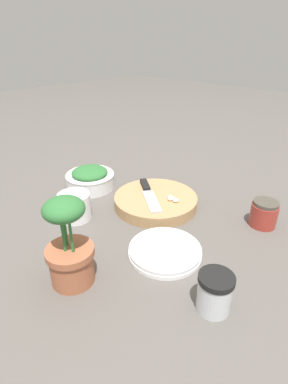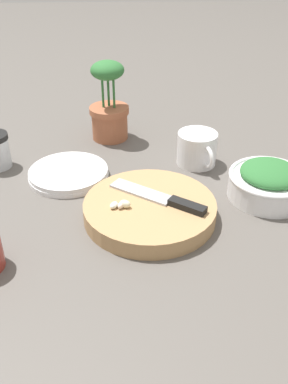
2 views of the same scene
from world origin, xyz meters
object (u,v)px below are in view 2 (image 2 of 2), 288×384
(garlic_cloves, at_px, (122,204))
(plate_stack, at_px, (69,174))
(herb_bowl, at_px, (269,182))
(cutting_board, at_px, (150,210))
(chef_knife, at_px, (163,198))
(coffee_mug, at_px, (197,149))
(potted_herb, at_px, (109,108))

(garlic_cloves, xyz_separation_m, plate_stack, (-0.12, 0.18, -0.03))
(garlic_cloves, xyz_separation_m, herb_bowl, (0.31, 0.07, -0.00))
(cutting_board, bearing_deg, chef_knife, 12.92)
(herb_bowl, xyz_separation_m, plate_stack, (-0.43, 0.10, -0.03))
(cutting_board, xyz_separation_m, coffee_mug, (0.13, 0.21, 0.02))
(plate_stack, bearing_deg, coffee_mug, 9.67)
(cutting_board, xyz_separation_m, potted_herb, (-0.08, 0.37, 0.07))
(chef_knife, xyz_separation_m, garlic_cloves, (-0.08, -0.02, 0.00))
(garlic_cloves, distance_m, potted_herb, 0.38)
(coffee_mug, bearing_deg, herb_bowl, -50.04)
(herb_bowl, xyz_separation_m, potted_herb, (-0.34, 0.31, 0.05))
(cutting_board, relative_size, coffee_mug, 2.15)
(chef_knife, distance_m, coffee_mug, 0.23)
(cutting_board, bearing_deg, garlic_cloves, -166.24)
(coffee_mug, xyz_separation_m, potted_herb, (-0.21, 0.15, 0.05))
(potted_herb, bearing_deg, plate_stack, -113.87)
(coffee_mug, bearing_deg, potted_herb, 143.57)
(garlic_cloves, height_order, herb_bowl, herb_bowl)
(herb_bowl, relative_size, coffee_mug, 1.40)
(herb_bowl, bearing_deg, garlic_cloves, -166.29)
(cutting_board, bearing_deg, herb_bowl, 13.70)
(chef_knife, relative_size, potted_herb, 0.90)
(chef_knife, distance_m, plate_stack, 0.26)
(garlic_cloves, bearing_deg, potted_herb, 94.35)
(chef_knife, distance_m, potted_herb, 0.38)
(garlic_cloves, xyz_separation_m, coffee_mug, (0.18, 0.23, -0.00))
(garlic_cloves, height_order, potted_herb, potted_herb)
(plate_stack, bearing_deg, herb_bowl, -13.23)
(coffee_mug, relative_size, plate_stack, 0.67)
(plate_stack, bearing_deg, garlic_cloves, -55.63)
(chef_knife, xyz_separation_m, herb_bowl, (0.23, 0.06, -0.00))
(garlic_cloves, relative_size, plate_stack, 0.25)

